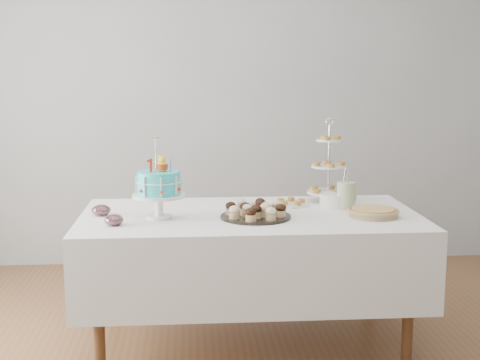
{
  "coord_description": "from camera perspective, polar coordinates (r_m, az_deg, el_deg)",
  "views": [
    {
      "loc": [
        -0.34,
        -3.41,
        1.58
      ],
      "look_at": [
        -0.06,
        0.3,
        0.97
      ],
      "focal_mm": 50.0,
      "sensor_mm": 36.0,
      "label": 1
    }
  ],
  "objects": [
    {
      "name": "jam_bowl_b",
      "position": [
        3.84,
        -11.77,
        -2.56
      ],
      "size": [
        0.11,
        0.11,
        0.06
      ],
      "color": "silver",
      "rests_on": "table"
    },
    {
      "name": "cupcake_tray",
      "position": [
        3.7,
        1.35,
        -2.59
      ],
      "size": [
        0.39,
        0.39,
        0.09
      ],
      "color": "black",
      "rests_on": "table"
    },
    {
      "name": "tiered_stand",
      "position": [
        4.17,
        7.59,
        1.12
      ],
      "size": [
        0.27,
        0.27,
        0.52
      ],
      "color": "silver",
      "rests_on": "table"
    },
    {
      "name": "birthday_cake",
      "position": [
        3.69,
        -6.93,
        -1.43
      ],
      "size": [
        0.29,
        0.29,
        0.45
      ],
      "rotation": [
        0.0,
        0.0,
        0.16
      ],
      "color": "white",
      "rests_on": "table"
    },
    {
      "name": "jam_bowl_a",
      "position": [
        3.58,
        -10.71,
        -3.39
      ],
      "size": [
        0.1,
        0.1,
        0.06
      ],
      "color": "silver",
      "rests_on": "table"
    },
    {
      "name": "utensil_pitcher",
      "position": [
        3.99,
        9.04,
        -1.21
      ],
      "size": [
        0.11,
        0.11,
        0.24
      ],
      "rotation": [
        0.0,
        0.0,
        -0.34
      ],
      "color": "beige",
      "rests_on": "table"
    },
    {
      "name": "pie",
      "position": [
        3.81,
        11.29,
        -2.69
      ],
      "size": [
        0.29,
        0.29,
        0.05
      ],
      "color": "#A38958",
      "rests_on": "table"
    },
    {
      "name": "walls",
      "position": [
        3.43,
        1.34,
        5.53
      ],
      "size": [
        5.04,
        4.04,
        2.7
      ],
      "color": "#939597",
      "rests_on": "floor"
    },
    {
      "name": "plate_stack",
      "position": [
        4.04,
        8.23,
        -1.71
      ],
      "size": [
        0.2,
        0.2,
        0.08
      ],
      "color": "white",
      "rests_on": "table"
    },
    {
      "name": "pastry_plate",
      "position": [
        4.06,
        4.37,
        -1.93
      ],
      "size": [
        0.23,
        0.23,
        0.03
      ],
      "color": "white",
      "rests_on": "table"
    },
    {
      "name": "table",
      "position": [
        3.86,
        0.85,
        -6.19
      ],
      "size": [
        1.92,
        1.02,
        0.77
      ],
      "color": "white",
      "rests_on": "floor"
    }
  ]
}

